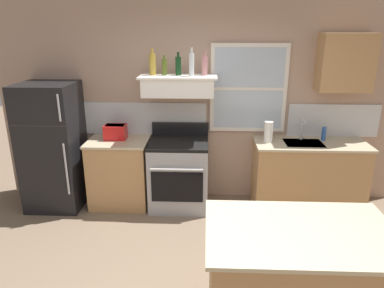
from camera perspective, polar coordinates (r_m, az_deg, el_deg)
name	(u,v)px	position (r m, az deg, el deg)	size (l,w,h in m)	color
back_wall	(201,102)	(4.79, 1.48, 6.72)	(5.40, 0.11, 2.70)	tan
refrigerator	(53,147)	(4.98, -21.46, -0.39)	(0.70, 0.72, 1.66)	black
counter_left_of_stove	(120,172)	(4.89, -11.49, -4.45)	(0.79, 0.63, 0.91)	tan
toaster	(115,132)	(4.76, -12.21, 1.94)	(0.30, 0.20, 0.19)	red
stove_range	(179,174)	(4.72, -2.10, -4.77)	(0.76, 0.69, 1.09)	#9EA0A5
range_hood_shelf	(179,85)	(4.50, -2.18, 9.44)	(0.96, 0.52, 0.24)	white
bottle_champagne_gold_foil	(152,64)	(4.51, -6.37, 12.65)	(0.08, 0.08, 0.32)	#B29333
bottle_olive_oil_square	(164,67)	(4.48, -4.46, 12.26)	(0.06, 0.06, 0.24)	#4C601E
bottle_dark_green_wine	(178,66)	(4.47, -2.22, 12.49)	(0.07, 0.07, 0.28)	#143819
bottle_clear_tall	(192,64)	(4.40, -0.07, 12.73)	(0.06, 0.06, 0.34)	silver
bottle_rose_pink	(205,66)	(4.47, 2.04, 12.51)	(0.07, 0.07, 0.28)	#C67F84
counter_right_with_sink	(308,175)	(4.94, 18.09, -4.77)	(1.43, 0.63, 0.91)	tan
sink_faucet	(303,127)	(4.80, 17.37, 2.60)	(0.03, 0.17, 0.28)	silver
paper_towel_roll	(268,132)	(4.62, 12.18, 1.92)	(0.11, 0.11, 0.27)	white
dish_soap_bottle	(324,134)	(4.90, 20.43, 1.57)	(0.06, 0.06, 0.18)	blue
kitchen_island	(296,282)	(3.02, 16.43, -20.50)	(1.40, 0.90, 0.91)	tan
upper_cabinet_right	(345,63)	(4.84, 23.44, 11.92)	(0.64, 0.32, 0.70)	tan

